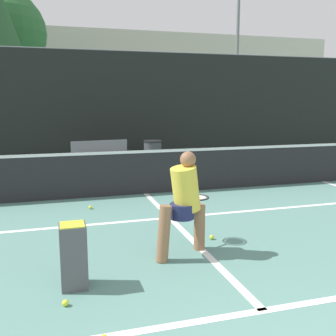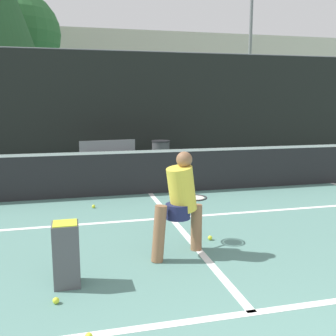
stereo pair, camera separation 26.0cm
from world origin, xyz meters
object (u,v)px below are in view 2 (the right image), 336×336
Objects in this scene: player_practicing at (180,201)px; ball_hopper at (66,253)px; trash_bin at (161,154)px; courtside_bench at (109,154)px; parked_car at (203,133)px.

player_practicing reaches higher than ball_hopper.
trash_bin reaches higher than ball_hopper.
ball_hopper is at bearing -105.82° from courtside_bench.
trash_bin is at bearing 69.44° from ball_hopper.
player_practicing is at bearing 20.80° from ball_hopper.
parked_car is (4.25, 11.55, -0.16)m from player_practicing.
ball_hopper is 0.16× the size of parked_car.
ball_hopper is 0.43× the size of courtside_bench.
trash_bin is at bearing -121.15° from parked_car.
ball_hopper is at bearing -110.56° from trash_bin.
parked_car is (4.56, 5.09, 0.10)m from courtside_bench.
courtside_bench is at bearing 69.22° from player_practicing.
courtside_bench is (-0.31, 6.46, -0.25)m from player_practicing.
ball_hopper is 13.37m from parked_car.
parked_car reaches higher than ball_hopper.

